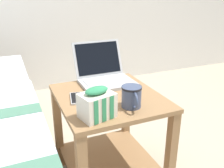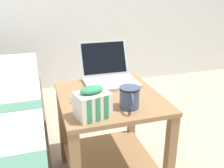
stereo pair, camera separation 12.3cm
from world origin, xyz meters
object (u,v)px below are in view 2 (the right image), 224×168
at_px(mug_front_left, 130,97).
at_px(snack_bag, 92,103).
at_px(laptop, 109,74).
at_px(cell_phone, 79,97).

height_order(mug_front_left, snack_bag, snack_bag).
bearing_deg(laptop, cell_phone, -140.33).
xyz_separation_m(mug_front_left, snack_bag, (-0.18, -0.03, 0.01)).
bearing_deg(mug_front_left, laptop, 88.84).
bearing_deg(snack_bag, cell_phone, 96.48).
height_order(laptop, cell_phone, laptop).
bearing_deg(cell_phone, laptop, 39.67).
height_order(mug_front_left, cell_phone, mug_front_left).
height_order(laptop, mug_front_left, laptop).
relative_size(laptop, snack_bag, 1.89).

